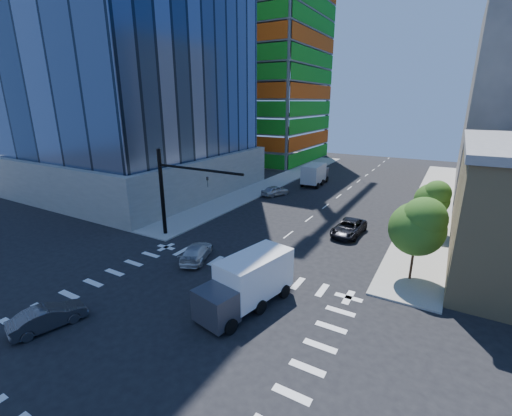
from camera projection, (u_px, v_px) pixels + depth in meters
The scene contains 14 objects.
ground at pixel (169, 326), 21.77m from camera, with size 160.00×160.00×0.00m, color black.
road_markings at pixel (169, 326), 21.77m from camera, with size 20.00×20.00×0.01m, color silver.
sidewalk_ne at pixel (433, 201), 48.83m from camera, with size 5.00×60.00×0.15m, color gray.
sidewalk_nw at pixel (277, 181), 60.78m from camera, with size 5.00×60.00×0.15m, color gray.
construction_building at pixel (264, 52), 78.74m from camera, with size 25.16×34.50×70.60m.
signal_mast_nw at pixel (172, 186), 34.42m from camera, with size 10.20×0.40×9.00m.
tree_south at pixel (419, 226), 25.83m from camera, with size 4.16×4.16×6.82m.
tree_north at pixel (433, 198), 35.81m from camera, with size 3.54×3.52×5.78m.
car_nb_far at pixel (349, 228), 36.44m from camera, with size 2.63×5.69×1.58m, color black.
car_sb_near at pixel (196, 252), 30.74m from camera, with size 2.01×4.94×1.43m, color silver.
car_sb_mid at pixel (275, 191), 51.67m from camera, with size 1.80×4.48×1.53m, color silver.
car_sb_cross at pixel (48, 317), 21.44m from camera, with size 1.53×4.39×1.45m, color #414146.
box_truck_near at pixel (244, 288), 23.21m from camera, with size 4.19×7.21×3.55m.
box_truck_far at pixel (316, 175), 58.58m from camera, with size 3.20×6.94×3.58m.
Camera 1 is at (14.09, -13.28, 13.64)m, focal length 24.00 mm.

